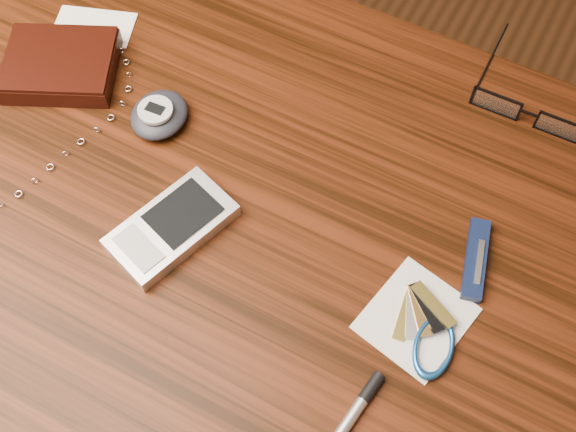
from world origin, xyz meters
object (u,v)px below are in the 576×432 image
Objects in this scene: pocket_knife at (476,260)px; notepad_keys at (425,331)px; pedometer at (159,114)px; wallet_and_card at (61,64)px; pda_phone at (172,227)px; eyeglasses at (530,111)px; silver_pen at (345,426)px; desk at (232,270)px.

notepad_keys is at bearing -99.30° from pocket_knife.
pedometer is at bearing 165.73° from notepad_keys.
wallet_and_card reaches higher than pda_phone.
eyeglasses and pedometer have the same top height.
silver_pen is (-0.03, -0.12, 0.00)m from notepad_keys.
desk is at bearing 177.87° from notepad_keys.
eyeglasses reaches higher than desk.
desk is 8.84× the size of notepad_keys.
eyeglasses is at bearing 28.66° from pedometer.
notepad_keys is 0.83× the size of silver_pen.
wallet_and_card is 0.51m from silver_pen.
eyeglasses is at bearing 93.60° from pocket_knife.
pedometer reaches higher than pda_phone.
wallet_and_card reaches higher than desk.
pocket_knife is 0.21m from silver_pen.
pda_phone reaches higher than notepad_keys.
eyeglasses is at bearing 89.45° from notepad_keys.
notepad_keys is 1.25× the size of pocket_knife.
silver_pen is at bearing -32.40° from desk.
wallet_and_card is at bearing 152.32° from pda_phone.
pocket_knife is at bearing 78.28° from silver_pen.
silver_pen is (0.20, -0.12, 0.11)m from desk.
wallet_and_card is at bearing 168.80° from notepad_keys.
pedometer is at bearing 148.18° from desk.
pda_phone is at bearing -175.70° from notepad_keys.
pda_phone is at bearing -131.53° from eyeglasses.
wallet_and_card reaches higher than silver_pen.
pedometer is (0.14, -0.01, -0.00)m from wallet_and_card.
notepad_keys and silver_pen have the same top height.
eyeglasses is 0.41m from pda_phone.
desk is at bearing -31.82° from pedometer.
pocket_knife is at bearing -0.70° from wallet_and_card.
pda_phone is (0.23, -0.12, -0.00)m from wallet_and_card.
notepad_keys is at bearing -14.27° from pedometer.
pedometer is at bearing 128.13° from pda_phone.
desk is 7.33× the size of silver_pen.
notepad_keys is at bearing 76.39° from silver_pen.
pedometer reaches higher than wallet_and_card.
eyeglasses is 1.21× the size of notepad_keys.
silver_pen is (-0.04, -0.21, -0.00)m from pocket_knife.
pocket_knife is at bearing 0.17° from pedometer.
wallet_and_card is 0.53m from eyeglasses.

